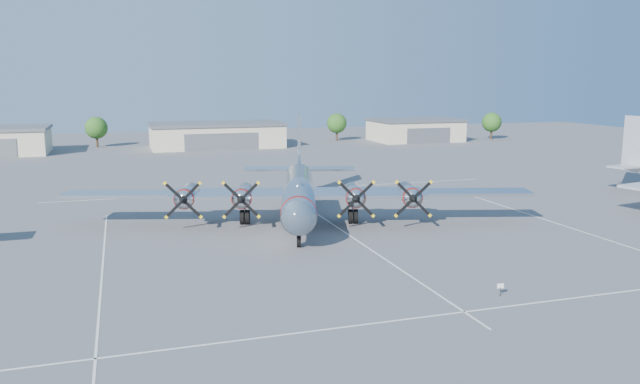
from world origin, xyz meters
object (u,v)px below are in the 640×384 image
object	(u,v)px
tree_far_east	(492,122)
hangar_center	(217,135)
info_placard	(500,287)
main_bomber_b29	(299,220)
tree_west	(96,128)
tree_east	(337,123)
hangar_east	(415,130)

from	to	relation	value
tree_far_east	hangar_center	bearing A→B (deg)	178.35
info_placard	main_bomber_b29	bearing A→B (deg)	113.18
tree_west	tree_east	world-z (taller)	same
hangar_east	tree_east	xyz separation A→B (m)	(-18.00, 6.04, 1.51)
tree_east	info_placard	bearing A→B (deg)	-103.59
main_bomber_b29	info_placard	size ratio (longest dim) A/B	52.34
hangar_center	hangar_east	xyz separation A→B (m)	(48.00, 0.00, 0.00)
hangar_center	tree_east	distance (m)	30.64
tree_east	info_placard	xyz separation A→B (m)	(-26.15, -108.14, -3.59)
tree_east	tree_far_east	xyz separation A→B (m)	(38.00, -8.00, 0.00)
hangar_east	tree_west	xyz separation A→B (m)	(-73.00, 8.04, 1.51)
hangar_east	info_placard	bearing A→B (deg)	-113.38
main_bomber_b29	hangar_east	bearing A→B (deg)	72.07
hangar_center	tree_far_east	size ratio (longest dim) A/B	4.31
hangar_east	info_placard	distance (m)	111.26
tree_east	hangar_center	bearing A→B (deg)	-168.62
main_bomber_b29	info_placard	bearing A→B (deg)	-60.41
tree_far_east	info_placard	world-z (taller)	tree_far_east
hangar_east	main_bomber_b29	distance (m)	90.66
tree_west	main_bomber_b29	bearing A→B (deg)	-74.96
hangar_east	hangar_center	bearing A→B (deg)	-180.00
hangar_east	info_placard	size ratio (longest dim) A/B	23.00
tree_west	main_bomber_b29	xyz separation A→B (m)	(22.36, -83.19, -4.22)
hangar_center	main_bomber_b29	bearing A→B (deg)	-92.01
hangar_center	tree_west	world-z (taller)	tree_west
tree_west	main_bomber_b29	distance (m)	86.25
tree_west	tree_far_east	world-z (taller)	same
hangar_center	main_bomber_b29	xyz separation A→B (m)	(-2.64, -75.15, -2.71)
tree_far_east	main_bomber_b29	distance (m)	101.81
hangar_center	tree_far_east	xyz separation A→B (m)	(68.00, -1.96, 1.51)
tree_east	tree_far_east	bearing A→B (deg)	-11.89
info_placard	tree_east	bearing A→B (deg)	86.05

